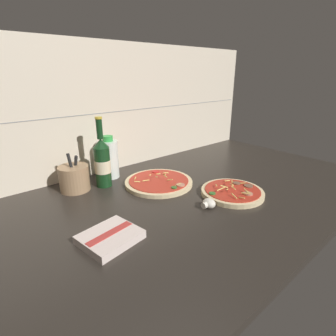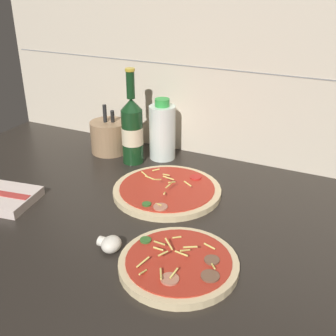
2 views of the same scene
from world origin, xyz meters
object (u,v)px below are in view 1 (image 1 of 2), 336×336
(beer_bottle, at_px, (102,162))
(utensil_crock, at_px, (74,178))
(dish_towel, at_px, (110,237))
(pizza_near, at_px, (232,192))
(oil_bottle, at_px, (109,159))
(pizza_far, at_px, (159,182))
(mushroom_left, at_px, (209,204))

(beer_bottle, height_order, utensil_crock, beer_bottle)
(dish_towel, bearing_deg, beer_bottle, 64.56)
(beer_bottle, bearing_deg, pizza_near, -50.05)
(oil_bottle, bearing_deg, pizza_far, -60.53)
(beer_bottle, relative_size, mushroom_left, 5.68)
(pizza_far, bearing_deg, pizza_near, -59.75)
(utensil_crock, relative_size, dish_towel, 0.91)
(pizza_near, bearing_deg, dish_towel, 175.23)
(oil_bottle, bearing_deg, pizza_near, -60.09)
(mushroom_left, bearing_deg, dish_towel, 171.45)
(pizza_near, distance_m, pizza_far, 0.30)
(pizza_far, height_order, oil_bottle, oil_bottle)
(pizza_near, height_order, dish_towel, pizza_near)
(oil_bottle, relative_size, mushroom_left, 3.76)
(beer_bottle, bearing_deg, utensil_crock, 161.85)
(oil_bottle, distance_m, utensil_crock, 0.18)
(pizza_far, relative_size, dish_towel, 1.65)
(pizza_far, height_order, utensil_crock, utensil_crock)
(dish_towel, bearing_deg, mushroom_left, -8.55)
(pizza_near, xyz_separation_m, pizza_far, (-0.15, 0.26, -0.00))
(utensil_crock, bearing_deg, pizza_far, -30.73)
(beer_bottle, distance_m, utensil_crock, 0.13)
(pizza_near, xyz_separation_m, dish_towel, (-0.51, 0.04, 0.00))
(utensil_crock, bearing_deg, oil_bottle, 10.28)
(pizza_far, distance_m, utensil_crock, 0.34)
(oil_bottle, xyz_separation_m, mushroom_left, (0.12, -0.48, -0.07))
(utensil_crock, bearing_deg, beer_bottle, -18.15)
(pizza_far, height_order, mushroom_left, pizza_far)
(pizza_far, bearing_deg, mushroom_left, -89.74)
(oil_bottle, relative_size, utensil_crock, 1.22)
(beer_bottle, bearing_deg, pizza_far, -37.00)
(pizza_near, relative_size, oil_bottle, 1.26)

